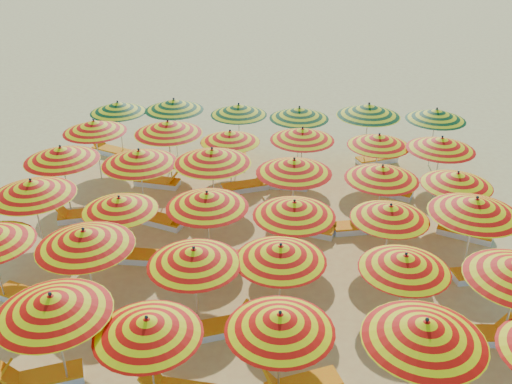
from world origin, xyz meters
TOP-DOWN VIEW (x-y plane):
  - ground at (0.00, 0.00)m, footprint 120.00×120.00m
  - umbrella_1 at (-3.58, -6.28)m, footprint 2.70×2.70m
  - umbrella_2 at (-1.50, -6.54)m, footprint 2.95×2.95m
  - umbrella_3 at (1.17, -6.15)m, footprint 3.05×3.05m
  - umbrella_4 at (4.03, -6.31)m, footprint 2.64×2.64m
  - umbrella_7 at (-3.86, -3.72)m, footprint 2.73×2.73m
  - umbrella_8 at (-1.04, -4.02)m, footprint 3.07×3.07m
  - umbrella_9 at (1.02, -3.61)m, footprint 2.47×2.47m
  - umbrella_10 at (4.01, -3.62)m, footprint 2.87×2.87m
  - umbrella_12 at (-6.35, -1.28)m, footprint 2.88×2.88m
  - umbrella_13 at (-3.72, -1.44)m, footprint 2.59×2.59m
  - umbrella_14 at (-1.21, -1.28)m, footprint 2.65×2.65m
  - umbrella_15 at (1.26, -1.44)m, footprint 2.42×2.42m
  - umbrella_16 at (3.92, -1.18)m, footprint 2.31×2.31m
  - umbrella_17 at (6.18, -1.14)m, footprint 3.31×3.31m
  - umbrella_18 at (-6.52, 1.21)m, footprint 3.03×3.03m
  - umbrella_19 at (-3.86, 1.14)m, footprint 3.32×3.32m
  - umbrella_20 at (-1.51, 1.39)m, footprint 2.81×2.81m
  - umbrella_21 at (1.15, 1.11)m, footprint 2.90×2.90m
  - umbrella_22 at (3.89, 1.10)m, footprint 2.62×2.62m
  - umbrella_23 at (6.20, 1.12)m, footprint 2.82×2.82m
  - umbrella_24 at (-6.41, 3.97)m, footprint 3.01×3.01m
  - umbrella_25 at (-3.56, 3.82)m, footprint 3.09×3.09m
  - umbrella_26 at (-1.29, 3.87)m, footprint 2.74×2.74m
  - umbrella_27 at (1.32, 4.01)m, footprint 2.66×2.66m
  - umbrella_28 at (4.05, 3.94)m, footprint 2.55×2.55m
  - umbrella_29 at (6.14, 3.58)m, footprint 2.43×2.43m
  - umbrella_30 at (-6.25, 6.28)m, footprint 2.33×2.33m
  - umbrella_31 at (-3.98, 6.54)m, footprint 2.52×2.52m
  - umbrella_32 at (-1.31, 6.51)m, footprint 2.84×2.84m
  - umbrella_33 at (1.13, 6.19)m, footprint 2.39×2.39m
  - umbrella_34 at (3.84, 6.40)m, footprint 2.57×2.57m
  - umbrella_35 at (6.49, 6.59)m, footprint 2.61×2.61m
  - lounger_1 at (-4.18, -6.31)m, footprint 1.82×1.23m
  - lounger_5 at (-5.86, -3.51)m, footprint 1.83×1.09m
  - lounger_6 at (-0.44, -4.19)m, footprint 1.82×1.19m
  - lounger_7 at (6.00, -3.82)m, footprint 1.78×0.74m
  - lounger_8 at (-3.22, -1.27)m, footprint 1.73×0.58m
  - lounger_9 at (-0.71, -1.14)m, footprint 1.82×1.00m
  - lounger_10 at (6.78, -1.14)m, footprint 1.82×1.00m
  - lounger_11 at (-6.01, 0.95)m, footprint 1.83×1.11m
  - lounger_12 at (-3.27, 0.89)m, footprint 1.83×1.11m
  - lounger_13 at (1.65, 0.89)m, footprint 1.82×1.00m
  - lounger_14 at (3.39, 1.14)m, footprint 1.82×0.98m
  - lounger_15 at (6.70, 1.15)m, footprint 1.82×1.18m
  - lounger_16 at (-4.06, 3.68)m, footprint 1.80×0.82m
  - lounger_17 at (-0.70, 3.68)m, footprint 1.82×1.23m
  - lounger_18 at (0.82, 4.05)m, footprint 1.77×0.70m
  - lounger_19 at (4.64, 3.82)m, footprint 1.82×1.20m
  - lounger_20 at (-6.85, 6.39)m, footprint 1.82×1.20m
  - lounger_21 at (-1.82, 6.31)m, footprint 1.82×0.97m
  - lounger_22 at (4.44, 6.66)m, footprint 1.82×1.25m
  - beachgoer_a at (-1.29, -2.44)m, footprint 0.50×0.64m

SIDE VIEW (x-z plane):
  - ground at x=0.00m, z-range 0.00..0.00m
  - lounger_1 at x=-4.18m, z-range -0.19..0.50m
  - lounger_5 at x=-5.86m, z-range -0.19..0.50m
  - lounger_6 at x=-0.44m, z-range -0.19..0.50m
  - lounger_7 at x=6.00m, z-range -0.19..0.50m
  - lounger_8 at x=-3.22m, z-range -0.19..0.50m
  - lounger_9 at x=-0.71m, z-range -0.19..0.50m
  - lounger_10 at x=6.78m, z-range -0.19..0.50m
  - lounger_11 at x=-6.01m, z-range -0.19..0.50m
  - lounger_12 at x=-3.27m, z-range -0.19..0.50m
  - lounger_13 at x=1.65m, z-range -0.19..0.50m
  - lounger_14 at x=3.39m, z-range -0.19..0.50m
  - lounger_15 at x=6.70m, z-range -0.19..0.50m
  - lounger_16 at x=-4.06m, z-range -0.19..0.50m
  - lounger_17 at x=-0.70m, z-range -0.19..0.50m
  - lounger_18 at x=0.82m, z-range -0.19..0.50m
  - lounger_19 at x=4.64m, z-range -0.19..0.50m
  - lounger_20 at x=-6.85m, z-range -0.19..0.50m
  - lounger_21 at x=-1.82m, z-range -0.19..0.50m
  - lounger_22 at x=4.44m, z-range -0.19..0.50m
  - beachgoer_a at x=-1.29m, z-range 0.00..1.57m
  - umbrella_13 at x=-3.72m, z-range 0.88..3.20m
  - umbrella_26 at x=-1.29m, z-range 0.88..3.20m
  - umbrella_16 at x=3.92m, z-range 0.89..3.23m
  - umbrella_23 at x=6.20m, z-range 0.89..3.24m
  - umbrella_10 at x=4.01m, z-range 0.90..3.25m
  - umbrella_28 at x=4.05m, z-range 0.90..3.28m
  - umbrella_2 at x=-1.50m, z-range 0.92..3.33m
  - umbrella_9 at x=1.02m, z-range 0.92..3.34m
  - umbrella_32 at x=-1.31m, z-range 0.92..3.36m
  - umbrella_30 at x=-6.25m, z-range 0.93..3.37m
  - umbrella_3 at x=1.17m, z-range 0.93..3.37m
  - umbrella_8 at x=-1.04m, z-range 0.93..3.38m
  - umbrella_15 at x=1.26m, z-range 0.94..3.40m
  - umbrella_22 at x=3.89m, z-range 0.94..3.41m
  - umbrella_27 at x=1.32m, z-range 0.94..3.43m
  - umbrella_35 at x=6.49m, z-range 0.95..3.44m
  - umbrella_24 at x=-6.41m, z-range 0.95..3.45m
  - umbrella_33 at x=1.13m, z-range 0.95..3.45m
  - umbrella_29 at x=6.14m, z-range 0.95..3.46m
  - umbrella_14 at x=-1.21m, z-range 0.96..3.47m
  - umbrella_31 at x=-3.98m, z-range 0.97..3.51m
  - umbrella_21 at x=1.15m, z-range 0.98..3.55m
  - umbrella_18 at x=-6.52m, z-range 1.00..3.61m
  - umbrella_7 at x=-3.86m, z-range 1.00..3.62m
  - umbrella_1 at x=-3.58m, z-range 1.00..3.64m
  - umbrella_4 at x=4.03m, z-range 1.00..3.65m
  - umbrella_12 at x=-6.35m, z-range 1.00..3.65m
  - umbrella_19 at x=-3.86m, z-range 1.01..3.65m
  - umbrella_25 at x=-3.56m, z-range 1.01..3.66m
  - umbrella_34 at x=3.84m, z-range 1.01..3.68m
  - umbrella_17 at x=6.18m, z-range 1.02..3.69m
  - umbrella_20 at x=-1.51m, z-range 1.02..3.71m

